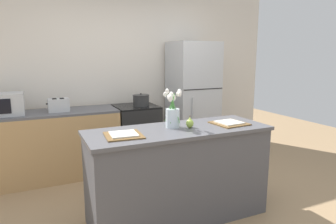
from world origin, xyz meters
TOP-DOWN VIEW (x-y plane):
  - ground_plane at (0.00, 0.00)m, footprint 10.00×10.00m
  - back_wall at (0.00, 2.00)m, footprint 5.20×0.08m
  - kitchen_island at (0.00, 0.00)m, footprint 1.80×0.66m
  - back_counter at (-1.06, 1.60)m, footprint 1.68×0.60m
  - stove_range at (0.10, 1.60)m, footprint 0.60×0.61m
  - refrigerator at (1.05, 1.60)m, footprint 0.68×0.67m
  - flower_vase at (-0.04, 0.06)m, footprint 0.15×0.18m
  - pear_figurine at (0.11, -0.02)m, footprint 0.07×0.07m
  - plate_setting_left at (-0.56, -0.04)m, footprint 0.35×0.35m
  - plate_setting_right at (0.56, -0.04)m, footprint 0.35×0.35m
  - toaster at (-0.97, 1.57)m, footprint 0.28×0.18m
  - cooking_pot at (0.17, 1.56)m, footprint 0.24×0.24m
  - microwave at (-1.61, 1.60)m, footprint 0.48×0.37m

SIDE VIEW (x-z plane):
  - ground_plane at x=0.00m, z-range 0.00..0.00m
  - stove_range at x=0.10m, z-range 0.00..0.91m
  - back_counter at x=-1.06m, z-range 0.00..0.91m
  - kitchen_island at x=0.00m, z-range 0.00..0.93m
  - refrigerator at x=1.05m, z-range 0.00..1.83m
  - plate_setting_left at x=-0.56m, z-range 0.93..0.95m
  - plate_setting_right at x=0.56m, z-range 0.93..0.95m
  - pear_figurine at x=0.11m, z-range 0.92..1.04m
  - cooking_pot at x=0.17m, z-range 0.89..1.08m
  - toaster at x=-0.97m, z-range 0.91..1.08m
  - microwave at x=-1.61m, z-range 0.91..1.18m
  - flower_vase at x=-0.04m, z-range 0.87..1.26m
  - back_wall at x=0.00m, z-range 0.00..2.70m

